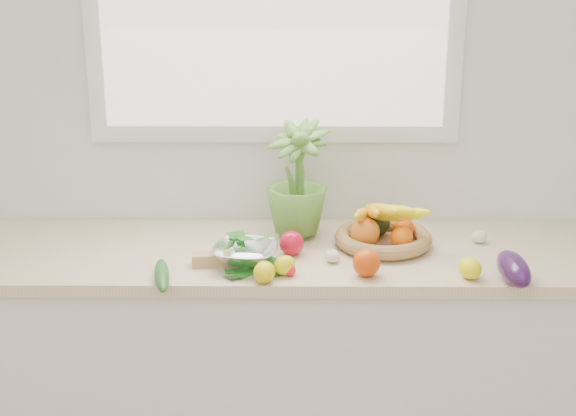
{
  "coord_description": "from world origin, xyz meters",
  "views": [
    {
      "loc": [
        0.07,
        -0.55,
        1.88
      ],
      "look_at": [
        0.05,
        1.93,
        1.05
      ],
      "focal_mm": 50.0,
      "sensor_mm": 36.0,
      "label": 1
    }
  ],
  "objects_px": {
    "potted_herb": "(297,178)",
    "fruit_basket": "(382,232)",
    "eggplant": "(514,269)",
    "cucumber": "(162,275)",
    "apple": "(292,243)",
    "colander_with_spinach": "(245,249)"
  },
  "relations": [
    {
      "from": "apple",
      "to": "fruit_basket",
      "type": "bearing_deg",
      "value": 14.69
    },
    {
      "from": "apple",
      "to": "potted_herb",
      "type": "bearing_deg",
      "value": 84.03
    },
    {
      "from": "potted_herb",
      "to": "colander_with_spinach",
      "type": "distance_m",
      "value": 0.35
    },
    {
      "from": "colander_with_spinach",
      "to": "eggplant",
      "type": "bearing_deg",
      "value": -8.82
    },
    {
      "from": "potted_herb",
      "to": "fruit_basket",
      "type": "relative_size",
      "value": 0.9
    },
    {
      "from": "eggplant",
      "to": "fruit_basket",
      "type": "distance_m",
      "value": 0.47
    },
    {
      "from": "potted_herb",
      "to": "fruit_basket",
      "type": "xyz_separation_m",
      "value": [
        0.29,
        -0.09,
        -0.16
      ]
    },
    {
      "from": "potted_herb",
      "to": "fruit_basket",
      "type": "distance_m",
      "value": 0.34
    },
    {
      "from": "potted_herb",
      "to": "apple",
      "type": "bearing_deg",
      "value": -95.97
    },
    {
      "from": "eggplant",
      "to": "cucumber",
      "type": "relative_size",
      "value": 0.9
    },
    {
      "from": "colander_with_spinach",
      "to": "apple",
      "type": "bearing_deg",
      "value": 31.95
    },
    {
      "from": "apple",
      "to": "cucumber",
      "type": "xyz_separation_m",
      "value": [
        -0.39,
        -0.23,
        -0.02
      ]
    },
    {
      "from": "eggplant",
      "to": "fruit_basket",
      "type": "xyz_separation_m",
      "value": [
        -0.36,
        0.3,
        0.01
      ]
    },
    {
      "from": "apple",
      "to": "cucumber",
      "type": "height_order",
      "value": "apple"
    },
    {
      "from": "eggplant",
      "to": "potted_herb",
      "type": "relative_size",
      "value": 0.56
    },
    {
      "from": "potted_herb",
      "to": "cucumber",
      "type": "bearing_deg",
      "value": -135.63
    },
    {
      "from": "potted_herb",
      "to": "fruit_basket",
      "type": "bearing_deg",
      "value": -18.31
    },
    {
      "from": "apple",
      "to": "colander_with_spinach",
      "type": "distance_m",
      "value": 0.17
    },
    {
      "from": "apple",
      "to": "fruit_basket",
      "type": "distance_m",
      "value": 0.32
    },
    {
      "from": "apple",
      "to": "potted_herb",
      "type": "distance_m",
      "value": 0.25
    },
    {
      "from": "eggplant",
      "to": "colander_with_spinach",
      "type": "height_order",
      "value": "colander_with_spinach"
    },
    {
      "from": "cucumber",
      "to": "potted_herb",
      "type": "bearing_deg",
      "value": 44.37
    }
  ]
}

